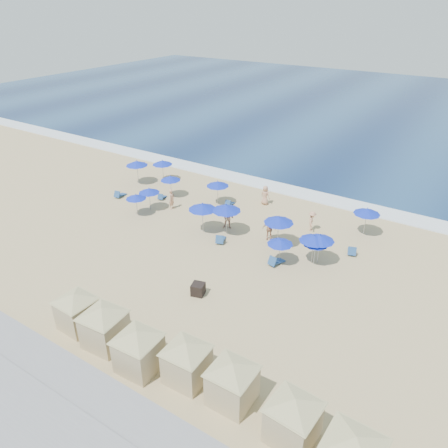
{
  "coord_description": "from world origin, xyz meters",
  "views": [
    {
      "loc": [
        15.19,
        -21.55,
        17.32
      ],
      "look_at": [
        -0.84,
        3.0,
        1.86
      ],
      "focal_mm": 35.0,
      "sensor_mm": 36.0,
      "label": 1
    }
  ],
  "objects": [
    {
      "name": "cabana_4",
      "position": [
        7.53,
        -9.1,
        1.53
      ],
      "size": [
        4.26,
        4.26,
        2.67
      ],
      "color": "tan",
      "rests_on": "ground"
    },
    {
      "name": "ground",
      "position": [
        0.0,
        0.0,
        0.0
      ],
      "size": [
        160.0,
        160.0,
        0.0
      ],
      "primitive_type": "plane",
      "color": "tan",
      "rests_on": "ground"
    },
    {
      "name": "beach_chair_0",
      "position": [
        -14.27,
        5.15,
        0.26
      ],
      "size": [
        0.79,
        1.42,
        0.74
      ],
      "color": "navy",
      "rests_on": "ground"
    },
    {
      "name": "beach_chair_4",
      "position": [
        3.76,
        2.74,
        0.27
      ],
      "size": [
        0.9,
        1.49,
        0.77
      ],
      "color": "navy",
      "rests_on": "ground"
    },
    {
      "name": "umbrella_10",
      "position": [
        6.22,
        4.62,
        2.07
      ],
      "size": [
        2.1,
        2.1,
        2.39
      ],
      "color": "#A5A8AD",
      "rests_on": "ground"
    },
    {
      "name": "umbrella_0",
      "position": [
        -15.11,
        8.7,
        2.2
      ],
      "size": [
        2.23,
        2.23,
        2.54
      ],
      "color": "#A5A8AD",
      "rests_on": "ground"
    },
    {
      "name": "beach_chair_2",
      "position": [
        -4.38,
        9.32,
        0.22
      ],
      "size": [
        0.61,
        1.21,
        0.65
      ],
      "color": "navy",
      "rests_on": "ground"
    },
    {
      "name": "trash_bin",
      "position": [
        1.19,
        -3.18,
        0.4
      ],
      "size": [
        0.98,
        0.98,
        0.79
      ],
      "primitive_type": "cube",
      "rotation": [
        0.0,
        0.0,
        0.27
      ],
      "color": "black",
      "rests_on": "ground"
    },
    {
      "name": "umbrella_11",
      "position": [
        6.05,
        4.35,
        1.85
      ],
      "size": [
        1.88,
        1.88,
        2.14
      ],
      "color": "#A5A8AD",
      "rests_on": "ground"
    },
    {
      "name": "beachgoer_2",
      "position": [
        1.62,
        5.76,
        0.91
      ],
      "size": [
        1.15,
        0.74,
        1.81
      ],
      "primitive_type": "imported",
      "rotation": [
        0.0,
        0.0,
        0.31
      ],
      "color": "tan",
      "rests_on": "ground"
    },
    {
      "name": "umbrella_7",
      "position": [
        2.66,
        5.22,
        2.26
      ],
      "size": [
        2.29,
        2.29,
        2.6
      ],
      "color": "#A5A8AD",
      "rests_on": "ground"
    },
    {
      "name": "seawall",
      "position": [
        0.0,
        -13.5,
        0.65
      ],
      "size": [
        160.0,
        6.1,
        1.22
      ],
      "color": "gray",
      "rests_on": "ground"
    },
    {
      "name": "beachgoer_0",
      "position": [
        -8.41,
        5.94,
        0.93
      ],
      "size": [
        0.54,
        0.74,
        1.86
      ],
      "primitive_type": "imported",
      "rotation": [
        0.0,
        0.0,
        1.72
      ],
      "color": "tan",
      "rests_on": "ground"
    },
    {
      "name": "beach_chair_1",
      "position": [
        -10.55,
        7.02,
        0.22
      ],
      "size": [
        0.82,
        1.25,
        0.64
      ],
      "color": "navy",
      "rests_on": "ground"
    },
    {
      "name": "umbrella_13",
      "position": [
        3.92,
        2.98,
        1.83
      ],
      "size": [
        1.85,
        1.85,
        2.11
      ],
      "color": "#A5A8AD",
      "rests_on": "ground"
    },
    {
      "name": "ocean",
      "position": [
        0.0,
        55.0,
        0.03
      ],
      "size": [
        160.0,
        80.0,
        0.06
      ],
      "primitive_type": "cube",
      "color": "#0E244D",
      "rests_on": "ground"
    },
    {
      "name": "beachgoer_3",
      "position": [
        3.88,
        8.97,
        0.85
      ],
      "size": [
        0.97,
        1.25,
        1.7
      ],
      "primitive_type": "imported",
      "rotation": [
        0.0,
        0.0,
        1.92
      ],
      "color": "tan",
      "rests_on": "ground"
    },
    {
      "name": "cabana_3",
      "position": [
        4.92,
        -9.19,
        1.51
      ],
      "size": [
        4.2,
        4.2,
        2.63
      ],
      "color": "tan",
      "rests_on": "ground"
    },
    {
      "name": "surf_line",
      "position": [
        0.0,
        15.5,
        0.04
      ],
      "size": [
        160.0,
        2.5,
        0.08
      ],
      "primitive_type": "cube",
      "color": "white",
      "rests_on": "ground"
    },
    {
      "name": "umbrella_2",
      "position": [
        -10.16,
        7.98,
        1.89
      ],
      "size": [
        1.91,
        1.91,
        2.18
      ],
      "color": "#A5A8AD",
      "rests_on": "ground"
    },
    {
      "name": "cabana_5",
      "position": [
        10.77,
        -9.36,
        1.54
      ],
      "size": [
        4.27,
        4.27,
        2.69
      ],
      "color": "tan",
      "rests_on": "ground"
    },
    {
      "name": "cabana_0",
      "position": [
        -2.8,
        -9.52,
        1.48
      ],
      "size": [
        4.12,
        4.12,
        2.59
      ],
      "color": "tan",
      "rests_on": "ground"
    },
    {
      "name": "beach_chair_3",
      "position": [
        -1.34,
        3.24,
        0.26
      ],
      "size": [
        1.11,
        1.52,
        0.76
      ],
      "color": "navy",
      "rests_on": "ground"
    },
    {
      "name": "umbrella_9",
      "position": [
        7.73,
        10.67,
        2.09
      ],
      "size": [
        2.12,
        2.12,
        2.41
      ],
      "color": "#A5A8AD",
      "rests_on": "ground"
    },
    {
      "name": "umbrella_12",
      "position": [
        -13.39,
        10.63,
        2.03
      ],
      "size": [
        2.06,
        2.06,
        2.34
      ],
      "color": "#A5A8AD",
      "rests_on": "ground"
    },
    {
      "name": "cabana_1",
      "position": [
        -0.39,
        -9.66,
        1.58
      ],
      "size": [
        4.4,
        4.4,
        2.77
      ],
      "color": "tan",
      "rests_on": "ground"
    },
    {
      "name": "umbrella_1",
      "position": [
        -10.14,
        3.24,
        1.76
      ],
      "size": [
        1.79,
        1.79,
        2.04
      ],
      "color": "#A5A8AD",
      "rests_on": "ground"
    },
    {
      "name": "umbrella_6",
      "position": [
        -3.49,
        3.91,
        2.27
      ],
      "size": [
        2.31,
        2.31,
        2.62
      ],
      "color": "#A5A8AD",
      "rests_on": "ground"
    },
    {
      "name": "umbrella_4",
      "position": [
        -5.44,
        9.0,
        2.05
      ],
      "size": [
        2.07,
        2.07,
        2.36
      ],
      "color": "#A5A8AD",
      "rests_on": "ground"
    },
    {
      "name": "umbrella_8",
      "position": [
        5.87,
        4.37,
        2.07
      ],
      "size": [
        2.1,
        2.1,
        2.39
      ],
      "color": "#A5A8AD",
      "rests_on": "ground"
    },
    {
      "name": "umbrella_5",
      "position": [
        -1.71,
        4.68,
        2.32
      ],
      "size": [
        2.36,
        2.36,
        2.68
      ],
      "color": "#A5A8AD",
      "rests_on": "ground"
    },
    {
      "name": "beachgoer_1",
      "position": [
        -2.11,
        5.58,
        0.93
      ],
      "size": [
        1.11,
        1.0,
        1.86
      ],
      "primitive_type": "imported",
      "rotation": [
        0.0,
        0.0,
        0.4
      ],
      "color": "tan",
      "rests_on": "ground"
    },
    {
      "name": "cabana_2",
      "position": [
        2.4,
        -9.95,
        1.56
      ],
      "size": [
        4.34,
        4.34,
        2.73
      ],
      "color": "tan",
      "rests_on": "ground"
    },
    {
      "name": "beach_chair_5",
      "position": [
        7.92,
        7.21,
        0.26
      ],
      "size": [
        0.96,
        1.47,
        0.74
      ],
      "color": "navy",
      "rests_on": "ground"
    },
    {
      "name": "umbrella_3",
      "position": [
        -9.91,
        4.69,
        1.87
      ],
      "size": [
        1.89,
        1.89,
        2.15
      ],
      "color": "#A5A8AD",
      "rests_on": "ground"
    },
    {
      "name": "beachgoer_4",
      "position": [
        -1.76,
        11.38,
        0.9
      ],
      "size": [
        0.95,
        0.68,
        1.81
      ],
      "primitive_type": "imported",
      "rotation": [
        0.0,
        0.0,
        3.01
      ],
      "color": "tan",
      "rests_on": "ground"
    }
  ]
}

